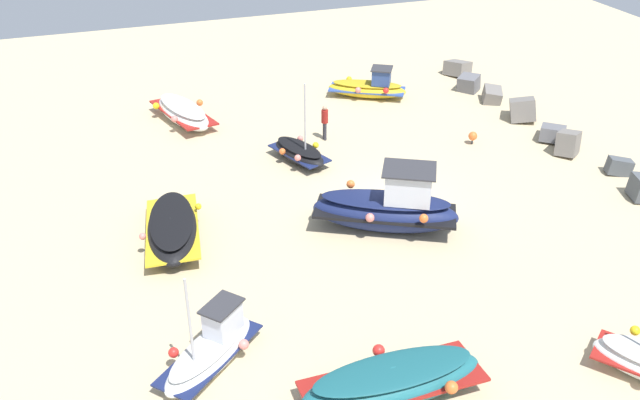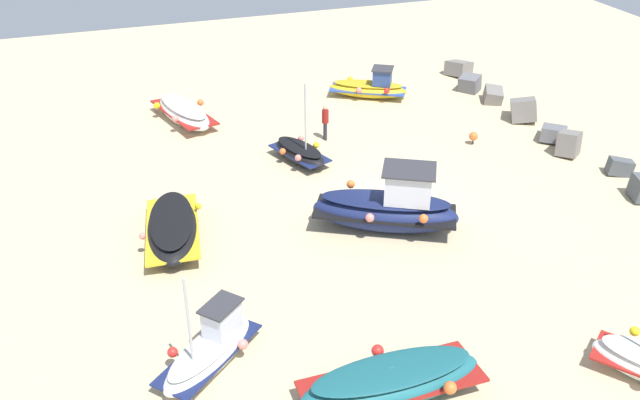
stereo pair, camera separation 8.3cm
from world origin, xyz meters
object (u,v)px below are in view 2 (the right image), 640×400
Objects in this scene: fishing_boat_0 at (300,153)px; fishing_boat_4 at (388,207)px; fishing_boat_7 at (370,87)px; fishing_boat_5 at (211,348)px; fishing_boat_1 at (392,381)px; fishing_boat_2 at (172,228)px; fishing_boat_3 at (184,112)px; person_walking at (325,120)px; mooring_buoy_0 at (473,136)px.

fishing_boat_0 is 0.67× the size of fishing_boat_4.
fishing_boat_5 is at bearing -94.34° from fishing_boat_7.
fishing_boat_1 is (14.32, -1.96, 0.12)m from fishing_boat_0.
fishing_boat_3 is at bearing -3.71° from fishing_boat_2.
fishing_boat_5 reaches higher than fishing_boat_3.
fishing_boat_3 is 0.88× the size of fishing_boat_4.
fishing_boat_0 is at bearing 19.99° from fishing_boat_5.
person_walking is at bearing -43.95° from fishing_boat_2.
fishing_boat_4 is at bearing -79.27° from fishing_boat_7.
fishing_boat_3 is 10.07m from fishing_boat_7.
fishing_boat_3 is 2.89× the size of person_walking.
person_walking is (-8.26, 0.42, 0.08)m from fishing_boat_4.
fishing_boat_7 is at bearing -162.37° from mooring_buoy_0.
fishing_boat_3 is at bearing 41.81° from fishing_boat_5.
fishing_boat_2 is at bearing 105.60° from fishing_boat_0.
fishing_boat_0 is 6.59m from fishing_boat_4.
fishing_boat_7 is at bearing 50.34° from person_walking.
fishing_boat_3 reaches higher than mooring_buoy_0.
mooring_buoy_0 is at bearing -41.95° from fishing_boat_7.
fishing_boat_2 is 10.42m from person_walking.
fishing_boat_5 is at bearing 130.82° from fishing_boat_0.
person_walking is at bearing -141.59° from fishing_boat_3.
fishing_boat_1 is 16.83m from mooring_buoy_0.
fishing_boat_0 is 7.81m from fishing_boat_2.
fishing_boat_1 is 1.43× the size of fishing_boat_5.
fishing_boat_7 is at bearing -64.08° from fishing_boat_0.
fishing_boat_1 is 1.05× the size of fishing_boat_2.
fishing_boat_5 is (-2.91, -4.32, -0.04)m from fishing_boat_1.
fishing_boat_7 is at bearing -105.36° from fishing_boat_3.
fishing_boat_0 is 1.06× the size of fishing_boat_5.
fishing_boat_3 is 17.71m from fishing_boat_5.
person_walking is at bearing -113.50° from mooring_buoy_0.
fishing_boat_7 is at bearing -40.75° from fishing_boat_2.
fishing_boat_2 is (4.59, -6.32, 0.08)m from fishing_boat_0.
fishing_boat_3 is (-10.76, 2.21, -0.02)m from fishing_boat_2.
fishing_boat_3 is at bearing 13.34° from fishing_boat_0.
fishing_boat_1 reaches higher than fishing_boat_3.
fishing_boat_3 is at bearing 142.09° from fishing_boat_4.
fishing_boat_5 is at bearing -118.13° from person_walking.
fishing_boat_7 is (-17.63, 12.24, 0.02)m from fishing_boat_5.
fishing_boat_2 reaches higher than mooring_buoy_0.
fishing_boat_7 reaches higher than fishing_boat_3.
fishing_boat_1 is 1.03× the size of fishing_boat_3.
fishing_boat_0 is 2.21× the size of person_walking.
fishing_boat_7 reaches higher than fishing_boat_2.
fishing_boat_1 is 2.99× the size of person_walking.
fishing_boat_7 reaches higher than fishing_boat_1.
fishing_boat_5 is 15.55m from person_walking.
fishing_boat_3 is at bearing -149.28° from fishing_boat_7.
fishing_boat_7 is (-12.64, 4.52, -0.37)m from fishing_boat_4.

